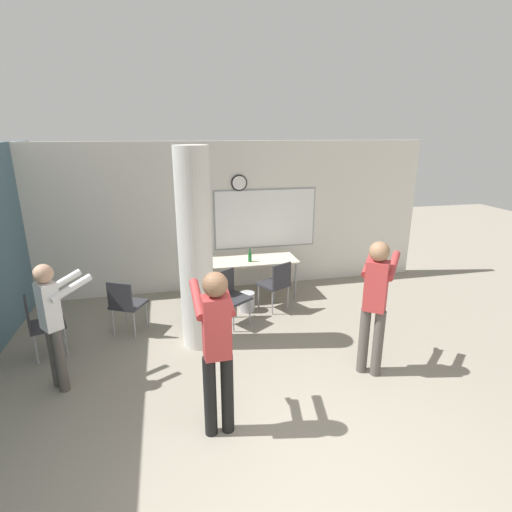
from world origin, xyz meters
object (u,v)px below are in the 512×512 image
object	(u,v)px
bottle_on_table	(250,257)
person_playing_side	(375,298)
chair_by_left_wall	(40,322)
chair_table_right	(276,282)
folding_table	(251,261)
chair_table_left	(202,286)
person_watching_back	(53,317)
chair_table_front	(230,294)
chair_near_pillar	(126,302)
person_playing_front	(217,342)

from	to	relation	value
bottle_on_table	person_playing_side	bearing A→B (deg)	-68.83
chair_by_left_wall	chair_table_right	bearing A→B (deg)	11.85
folding_table	chair_by_left_wall	size ratio (longest dim) A/B	1.87
chair_table_left	chair_table_right	xyz separation A→B (m)	(1.25, -0.09, 0.00)
chair_table_left	person_watching_back	bearing A→B (deg)	-138.53
chair_table_front	person_watching_back	bearing A→B (deg)	-151.64
folding_table	chair_by_left_wall	distance (m)	3.53
bottle_on_table	chair_table_right	size ratio (longest dim) A/B	0.28
chair_near_pillar	person_playing_side	xyz separation A→B (m)	(3.10, -1.75, 0.52)
chair_table_front	person_playing_side	distance (m)	2.36
chair_table_right	person_playing_front	bearing A→B (deg)	-116.69
chair_table_front	chair_by_left_wall	distance (m)	2.68
bottle_on_table	chair_table_left	size ratio (longest dim) A/B	0.28
chair_by_left_wall	person_watching_back	size ratio (longest dim) A/B	0.55
folding_table	person_watching_back	distance (m)	3.61
bottle_on_table	chair_near_pillar	xyz separation A→B (m)	(-2.09, -0.86, -0.31)
person_playing_front	chair_near_pillar	bearing A→B (deg)	114.44
chair_by_left_wall	bottle_on_table	bearing A→B (deg)	22.13
person_watching_back	chair_by_left_wall	bearing A→B (deg)	116.40
chair_table_front	chair_table_left	world-z (taller)	same
folding_table	chair_by_left_wall	xyz separation A→B (m)	(-3.22, -1.43, -0.17)
chair_table_right	person_watching_back	size ratio (longest dim) A/B	0.55
bottle_on_table	chair_table_left	bearing A→B (deg)	-152.94
bottle_on_table	chair_by_left_wall	distance (m)	3.42
chair_near_pillar	chair_table_left	xyz separation A→B (m)	(1.19, 0.40, 0.00)
chair_near_pillar	bottle_on_table	bearing A→B (deg)	22.49
bottle_on_table	chair_table_right	xyz separation A→B (m)	(0.34, -0.55, -0.31)
person_playing_front	bottle_on_table	bearing A→B (deg)	72.70
chair_table_right	chair_by_left_wall	bearing A→B (deg)	-168.15
chair_table_front	chair_table_left	distance (m)	0.58
bottle_on_table	chair_table_left	xyz separation A→B (m)	(-0.90, -0.46, -0.31)
chair_table_front	chair_table_left	bearing A→B (deg)	133.63
folding_table	chair_table_right	size ratio (longest dim) A/B	1.87
folding_table	chair_table_front	size ratio (longest dim) A/B	1.87
chair_table_front	chair_near_pillar	xyz separation A→B (m)	(-1.59, 0.02, 0.00)
person_playing_front	person_playing_side	bearing A→B (deg)	17.20
bottle_on_table	person_playing_front	world-z (taller)	person_playing_front
chair_table_front	chair_near_pillar	distance (m)	1.59
folding_table	chair_near_pillar	distance (m)	2.39
chair_table_front	person_watching_back	xyz separation A→B (m)	(-2.25, -1.21, 0.41)
person_playing_side	chair_table_left	bearing A→B (deg)	131.66
chair_table_front	chair_table_right	bearing A→B (deg)	21.44
chair_table_left	person_playing_side	world-z (taller)	person_playing_side
chair_table_right	bottle_on_table	bearing A→B (deg)	122.02
chair_table_left	person_playing_side	distance (m)	2.93
chair_by_left_wall	person_playing_side	bearing A→B (deg)	-17.71
chair_by_left_wall	person_playing_side	xyz separation A→B (m)	(4.17, -1.33, 0.52)
chair_table_left	person_playing_front	world-z (taller)	person_playing_front
chair_table_left	person_playing_front	size ratio (longest dim) A/B	0.50
bottle_on_table	chair_by_left_wall	world-z (taller)	bottle_on_table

